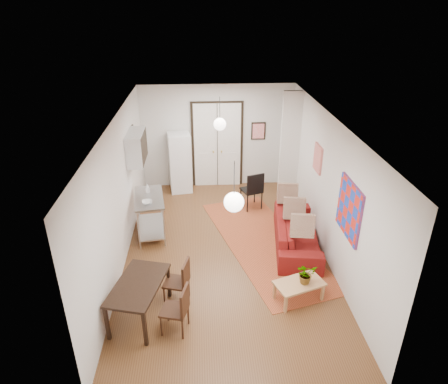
{
  "coord_description": "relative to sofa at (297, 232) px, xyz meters",
  "views": [
    {
      "loc": [
        -0.46,
        -7.17,
        4.96
      ],
      "look_at": [
        0.0,
        0.39,
        1.25
      ],
      "focal_mm": 32.0,
      "sensor_mm": 36.0,
      "label": 1
    }
  ],
  "objects": [
    {
      "name": "ceiling",
      "position": [
        -1.58,
        -0.16,
        2.56
      ],
      "size": [
        4.2,
        7.0,
        0.02
      ],
      "primitive_type": "cube",
      "color": "silver",
      "rests_on": "wall_back"
    },
    {
      "name": "kilim_rug",
      "position": [
        -0.69,
        0.15,
        -0.33
      ],
      "size": [
        2.7,
        4.54,
        0.01
      ],
      "primitive_type": "cube",
      "rotation": [
        0.0,
        0.0,
        0.28
      ],
      "color": "#AF492B",
      "rests_on": "floor"
    },
    {
      "name": "wall_cabinet",
      "position": [
        -3.5,
        1.34,
        1.56
      ],
      "size": [
        0.35,
        1.0,
        0.7
      ],
      "primitive_type": "cube",
      "color": "silver",
      "rests_on": "wall_left"
    },
    {
      "name": "floor",
      "position": [
        -1.58,
        -0.16,
        -0.34
      ],
      "size": [
        7.0,
        7.0,
        0.0
      ],
      "primitive_type": "plane",
      "color": "brown",
      "rests_on": "ground"
    },
    {
      "name": "double_doors",
      "position": [
        -1.58,
        3.3,
        0.86
      ],
      "size": [
        1.44,
        0.06,
        2.5
      ],
      "primitive_type": "cube",
      "color": "white",
      "rests_on": "wall_back"
    },
    {
      "name": "pendant_back",
      "position": [
        -1.58,
        1.84,
        1.91
      ],
      "size": [
        0.3,
        0.3,
        0.8
      ],
      "color": "white",
      "rests_on": "ceiling"
    },
    {
      "name": "dining_table",
      "position": [
        -3.15,
        -2.0,
        0.29
      ],
      "size": [
        1.02,
        1.41,
        0.7
      ],
      "rotation": [
        0.0,
        0.0,
        -0.26
      ],
      "color": "black",
      "rests_on": "floor"
    },
    {
      "name": "painting_popart",
      "position": [
        0.49,
        -1.41,
        1.31
      ],
      "size": [
        0.05,
        1.0,
        1.0
      ],
      "primitive_type": "cube",
      "color": "red",
      "rests_on": "wall_right"
    },
    {
      "name": "kitchen_counter",
      "position": [
        -3.23,
        0.68,
        0.29
      ],
      "size": [
        0.79,
        1.32,
        0.95
      ],
      "rotation": [
        0.0,
        0.0,
        0.14
      ],
      "color": "#B9BBBE",
      "rests_on": "floor"
    },
    {
      "name": "poster_back",
      "position": [
        -0.43,
        3.31,
        1.26
      ],
      "size": [
        0.4,
        0.03,
        0.5
      ],
      "primitive_type": "cube",
      "color": "red",
      "rests_on": "wall_back"
    },
    {
      "name": "pendant_front",
      "position": [
        -1.58,
        -2.16,
        1.91
      ],
      "size": [
        0.3,
        0.3,
        0.8
      ],
      "color": "white",
      "rests_on": "ceiling"
    },
    {
      "name": "wall_front",
      "position": [
        -1.58,
        -3.66,
        1.11
      ],
      "size": [
        4.2,
        0.02,
        2.9
      ],
      "primitive_type": "cube",
      "color": "silver",
      "rests_on": "floor"
    },
    {
      "name": "potted_plant",
      "position": [
        -0.26,
        -1.75,
        0.24
      ],
      "size": [
        0.39,
        0.42,
        0.37
      ],
      "primitive_type": "imported",
      "rotation": [
        0.0,
        0.0,
        0.35
      ],
      "color": "#2A5E2D",
      "rests_on": "coffee_table"
    },
    {
      "name": "stub_partition",
      "position": [
        0.27,
        2.39,
        1.11
      ],
      "size": [
        0.5,
        0.1,
        2.9
      ],
      "primitive_type": "cube",
      "color": "silver",
      "rests_on": "floor"
    },
    {
      "name": "wall_right",
      "position": [
        0.52,
        -0.16,
        1.11
      ],
      "size": [
        0.02,
        7.0,
        2.9
      ],
      "primitive_type": "cube",
      "color": "silver",
      "rests_on": "floor"
    },
    {
      "name": "painting_abstract",
      "position": [
        0.49,
        0.64,
        1.46
      ],
      "size": [
        0.05,
        0.5,
        0.6
      ],
      "primitive_type": "cube",
      "color": "beige",
      "rests_on": "wall_right"
    },
    {
      "name": "bowl",
      "position": [
        -3.23,
        0.38,
        0.65
      ],
      "size": [
        0.26,
        0.26,
        0.05
      ],
      "primitive_type": "imported",
      "rotation": [
        0.0,
        0.0,
        0.15
      ],
      "color": "beige",
      "rests_on": "kitchen_counter"
    },
    {
      "name": "coffee_table",
      "position": [
        -0.36,
        -1.75,
        -0.0
      ],
      "size": [
        0.98,
        0.74,
        0.38
      ],
      "rotation": [
        0.0,
        0.0,
        0.35
      ],
      "color": "tan",
      "rests_on": "floor"
    },
    {
      "name": "dining_chair_near",
      "position": [
        -2.55,
        -1.57,
        0.16
      ],
      "size": [
        0.5,
        0.63,
        0.87
      ],
      "rotation": [
        0.0,
        0.0,
        -1.83
      ],
      "color": "#341910",
      "rests_on": "floor"
    },
    {
      "name": "fridge",
      "position": [
        -2.63,
        2.99,
        0.49
      ],
      "size": [
        0.66,
        0.66,
        1.66
      ],
      "primitive_type": "cube",
      "rotation": [
        0.0,
        0.0,
        0.14
      ],
      "color": "white",
      "rests_on": "floor"
    },
    {
      "name": "print_left",
      "position": [
        -3.65,
        1.84,
        1.61
      ],
      "size": [
        0.03,
        0.44,
        0.54
      ],
      "primitive_type": "cube",
      "color": "#A87B46",
      "rests_on": "wall_left"
    },
    {
      "name": "wall_left",
      "position": [
        -3.68,
        -0.16,
        1.11
      ],
      "size": [
        0.02,
        7.0,
        2.9
      ],
      "primitive_type": "cube",
      "color": "silver",
      "rests_on": "floor"
    },
    {
      "name": "wall_back",
      "position": [
        -1.58,
        3.34,
        1.11
      ],
      "size": [
        4.2,
        0.02,
        2.9
      ],
      "primitive_type": "cube",
      "color": "silver",
      "rests_on": "floor"
    },
    {
      "name": "sofa",
      "position": [
        0.0,
        0.0,
        0.0
      ],
      "size": [
        2.4,
        1.21,
        0.67
      ],
      "primitive_type": "imported",
      "rotation": [
        0.0,
        0.0,
        1.43
      ],
      "color": "maroon",
      "rests_on": "floor"
    },
    {
      "name": "black_side_chair",
      "position": [
        -0.78,
        1.92,
        0.26
      ],
      "size": [
        0.59,
        0.61,
        1.02
      ],
      "rotation": [
        0.0,
        0.0,
        3.48
      ],
      "color": "black",
      "rests_on": "floor"
    },
    {
      "name": "dining_chair_far",
      "position": [
        -2.55,
        -2.27,
        0.16
      ],
      "size": [
        0.5,
        0.63,
        0.87
      ],
      "rotation": [
        0.0,
        0.0,
        -1.83
      ],
      "color": "#341910",
      "rests_on": "floor"
    },
    {
      "name": "soap_bottle",
      "position": [
        -3.28,
        0.93,
        0.72
      ],
      "size": [
        0.1,
        0.1,
        0.2
      ],
      "primitive_type": "imported",
      "rotation": [
        0.0,
        0.0,
        0.15
      ],
      "color": "teal",
      "rests_on": "kitchen_counter"
    }
  ]
}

